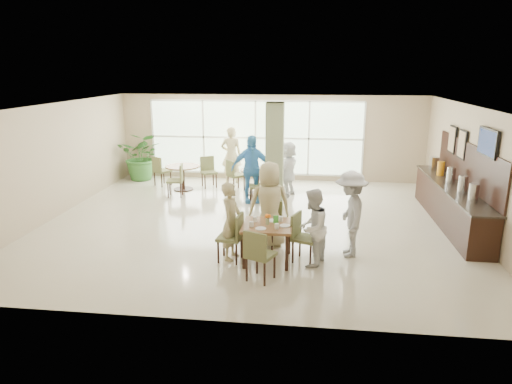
# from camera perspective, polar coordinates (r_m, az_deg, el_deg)

# --- Properties ---
(ground) EXTENTS (10.00, 10.00, 0.00)m
(ground) POSITION_cam_1_polar(r_m,az_deg,el_deg) (11.11, -0.28, -3.83)
(ground) COLOR beige
(ground) RESTS_ON ground
(room_shell) EXTENTS (10.00, 10.00, 10.00)m
(room_shell) POSITION_cam_1_polar(r_m,az_deg,el_deg) (10.67, -0.30, 4.85)
(room_shell) COLOR white
(room_shell) RESTS_ON ground
(window_bank) EXTENTS (7.00, 0.04, 7.00)m
(window_bank) POSITION_cam_1_polar(r_m,az_deg,el_deg) (15.15, -0.07, 6.79)
(window_bank) COLOR silver
(window_bank) RESTS_ON ground
(column) EXTENTS (0.45, 0.45, 2.80)m
(column) POSITION_cam_1_polar(r_m,az_deg,el_deg) (11.86, 2.35, 4.40)
(column) COLOR #7C825A
(column) RESTS_ON ground
(main_table) EXTENTS (0.94, 0.94, 0.75)m
(main_table) POSITION_cam_1_polar(r_m,az_deg,el_deg) (8.74, 1.44, -4.65)
(main_table) COLOR brown
(main_table) RESTS_ON ground
(round_table_left) EXTENTS (1.05, 1.05, 0.75)m
(round_table_left) POSITION_cam_1_polar(r_m,az_deg,el_deg) (14.13, -9.13, 2.52)
(round_table_left) COLOR brown
(round_table_left) RESTS_ON ground
(round_table_right) EXTENTS (1.02, 1.02, 0.75)m
(round_table_right) POSITION_cam_1_polar(r_m,az_deg,el_deg) (13.43, 0.21, 2.02)
(round_table_right) COLOR brown
(round_table_right) RESTS_ON ground
(chairs_main_table) EXTENTS (1.99, 2.19, 0.95)m
(chairs_main_table) POSITION_cam_1_polar(r_m,az_deg,el_deg) (8.80, 1.27, -5.77)
(chairs_main_table) COLOR brown
(chairs_main_table) RESTS_ON ground
(chairs_table_left) EXTENTS (2.13, 1.79, 0.95)m
(chairs_table_left) POSITION_cam_1_polar(r_m,az_deg,el_deg) (14.17, -9.21, 2.19)
(chairs_table_left) COLOR brown
(chairs_table_left) RESTS_ON ground
(chairs_table_right) EXTENTS (2.06, 1.92, 0.95)m
(chairs_table_right) POSITION_cam_1_polar(r_m,az_deg,el_deg) (13.44, 0.38, 1.67)
(chairs_table_right) COLOR brown
(chairs_table_right) RESTS_ON ground
(tabletop_clutter) EXTENTS (0.76, 0.68, 0.21)m
(tabletop_clutter) POSITION_cam_1_polar(r_m,az_deg,el_deg) (8.68, 1.62, -3.73)
(tabletop_clutter) COLOR white
(tabletop_clutter) RESTS_ON main_table
(buffet_counter) EXTENTS (0.64, 4.70, 1.95)m
(buffet_counter) POSITION_cam_1_polar(r_m,az_deg,el_deg) (11.84, 23.23, -1.08)
(buffet_counter) COLOR black
(buffet_counter) RESTS_ON ground
(wall_tv) EXTENTS (0.06, 1.00, 0.58)m
(wall_tv) POSITION_cam_1_polar(r_m,az_deg,el_deg) (10.57, 27.00, 5.54)
(wall_tv) COLOR black
(wall_tv) RESTS_ON ground
(framed_art_a) EXTENTS (0.05, 0.55, 0.70)m
(framed_art_a) POSITION_cam_1_polar(r_m,az_deg,el_deg) (12.11, 24.37, 5.44)
(framed_art_a) COLOR black
(framed_art_a) RESTS_ON ground
(framed_art_b) EXTENTS (0.05, 0.55, 0.70)m
(framed_art_b) POSITION_cam_1_polar(r_m,az_deg,el_deg) (12.87, 23.34, 6.06)
(framed_art_b) COLOR black
(framed_art_b) RESTS_ON ground
(potted_plant) EXTENTS (1.44, 1.44, 1.60)m
(potted_plant) POSITION_cam_1_polar(r_m,az_deg,el_deg) (15.65, -14.04, 4.37)
(potted_plant) COLOR #316B2B
(potted_plant) RESTS_ON ground
(teen_left) EXTENTS (0.47, 0.62, 1.53)m
(teen_left) POSITION_cam_1_polar(r_m,az_deg,el_deg) (8.85, -3.11, -3.67)
(teen_left) COLOR tan
(teen_left) RESTS_ON ground
(teen_far) EXTENTS (0.97, 0.69, 1.80)m
(teen_far) POSITION_cam_1_polar(r_m,az_deg,el_deg) (9.42, 1.69, -1.60)
(teen_far) COLOR tan
(teen_far) RESTS_ON ground
(teen_right) EXTENTS (0.77, 0.87, 1.49)m
(teen_right) POSITION_cam_1_polar(r_m,az_deg,el_deg) (8.61, 7.05, -4.44)
(teen_right) COLOR white
(teen_right) RESTS_ON ground
(teen_standing) EXTENTS (0.70, 1.14, 1.72)m
(teen_standing) POSITION_cam_1_polar(r_m,az_deg,el_deg) (9.14, 11.70, -2.72)
(teen_standing) COLOR #A5A5A8
(teen_standing) RESTS_ON ground
(adult_a) EXTENTS (1.23, 0.89, 1.88)m
(adult_a) POSITION_cam_1_polar(r_m,az_deg,el_deg) (12.56, -0.62, 2.88)
(adult_a) COLOR #4695D4
(adult_a) RESTS_ON ground
(adult_b) EXTENTS (1.12, 1.61, 1.60)m
(adult_b) POSITION_cam_1_polar(r_m,az_deg,el_deg) (13.27, 4.02, 2.90)
(adult_b) COLOR white
(adult_b) RESTS_ON ground
(adult_standing) EXTENTS (0.72, 0.51, 1.83)m
(adult_standing) POSITION_cam_1_polar(r_m,az_deg,el_deg) (14.75, -3.11, 4.63)
(adult_standing) COLOR tan
(adult_standing) RESTS_ON ground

